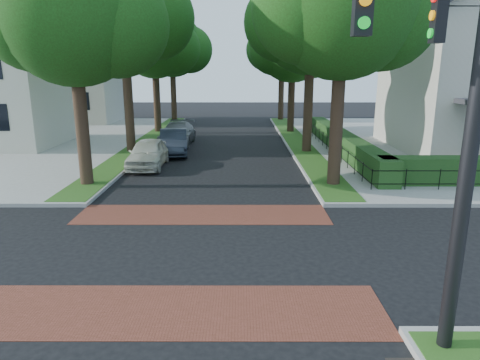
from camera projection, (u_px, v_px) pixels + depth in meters
name	position (u px, v px, depth m)	size (l,w,h in m)	color
ground	(193.00, 250.00, 12.35)	(120.00, 120.00, 0.00)	black
crosswalk_far	(203.00, 214.00, 15.45)	(9.00, 2.20, 0.01)	brown
crosswalk_near	(178.00, 310.00, 9.25)	(9.00, 2.20, 0.01)	brown
grass_strip_ne	(297.00, 141.00, 30.81)	(1.60, 29.80, 0.02)	#224B15
grass_strip_nw	(147.00, 140.00, 30.82)	(1.60, 29.80, 0.02)	#224B15
tree_right_near	(344.00, 6.00, 17.46)	(7.75, 6.67, 10.66)	black
tree_right_mid	(313.00, 19.00, 25.14)	(8.25, 7.09, 11.22)	black
tree_right_far	(294.00, 47.00, 34.10)	(7.25, 6.23, 9.74)	black
tree_right_back	(283.00, 48.00, 42.73)	(7.50, 6.45, 10.20)	black
tree_left_near	(76.00, 15.00, 17.56)	(7.50, 6.45, 10.20)	black
tree_left_mid	(126.00, 13.00, 25.06)	(8.00, 6.88, 11.48)	black
tree_left_far	(156.00, 44.00, 34.05)	(7.00, 6.02, 9.86)	black
tree_left_back	(173.00, 46.00, 42.72)	(7.75, 6.66, 10.44)	black
hedge_main_road	(342.00, 142.00, 26.69)	(1.00, 18.00, 1.20)	#164019
fence_main_road	(329.00, 144.00, 26.72)	(0.06, 18.00, 0.90)	black
house_left_far	(70.00, 71.00, 42.12)	(10.00, 9.00, 10.14)	beige
traffic_signal	(458.00, 92.00, 6.90)	(2.17, 2.00, 8.00)	black
parked_car_front	(148.00, 153.00, 22.87)	(1.79, 4.45, 1.52)	beige
parked_car_middle	(174.00, 142.00, 26.43)	(1.61, 4.63, 1.52)	#202731
parked_car_rear	(177.00, 134.00, 29.99)	(2.13, 5.25, 1.52)	slate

